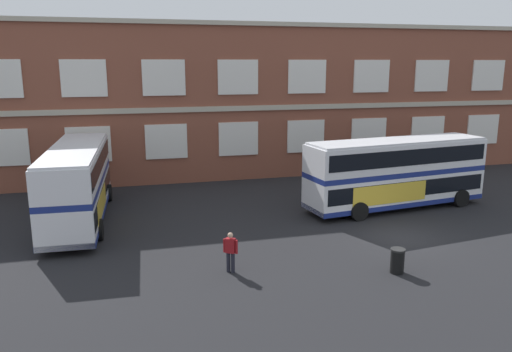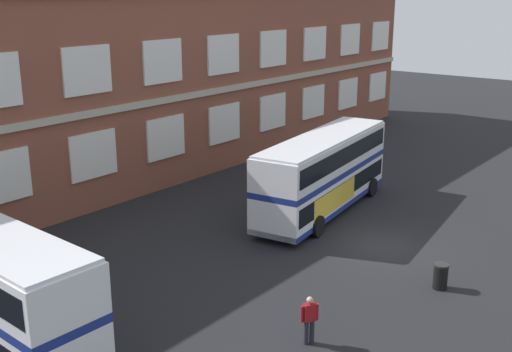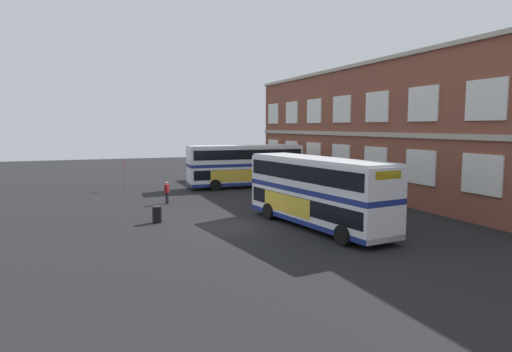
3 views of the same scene
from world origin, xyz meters
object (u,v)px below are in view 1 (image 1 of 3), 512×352
station_litter_bin (397,261)px  waiting_passenger (231,251)px  double_decker_near (78,182)px  double_decker_middle (396,172)px

station_litter_bin → waiting_passenger: bearing=164.8°
waiting_passenger → station_litter_bin: bearing=-15.2°
double_decker_near → double_decker_middle: same height
double_decker_middle → waiting_passenger: bearing=-149.3°
waiting_passenger → double_decker_near: bearing=126.7°
double_decker_middle → double_decker_near: bearing=173.4°
waiting_passenger → station_litter_bin: (6.55, -1.78, -0.41)m
double_decker_near → station_litter_bin: size_ratio=10.76×
double_decker_middle → waiting_passenger: 13.13m
waiting_passenger → station_litter_bin: size_ratio=1.65×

